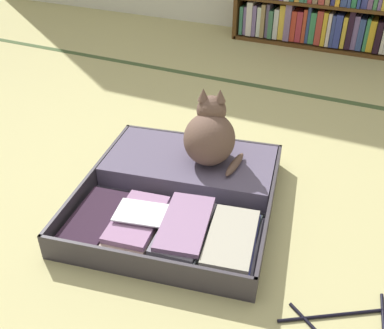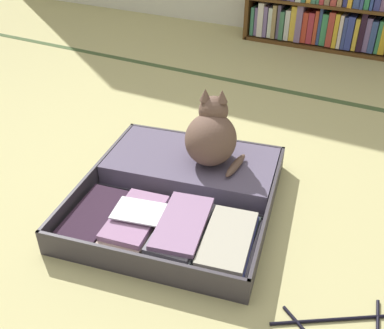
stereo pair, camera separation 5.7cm
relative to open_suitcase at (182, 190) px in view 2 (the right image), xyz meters
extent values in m
plane|color=tan|center=(-0.02, -0.14, -0.04)|extent=(10.00, 10.00, 0.00)
cube|color=#3F532E|center=(-0.02, 1.19, -0.04)|extent=(4.80, 0.05, 0.00)
cube|color=#543517|center=(0.20, 2.11, -0.03)|extent=(1.43, 0.27, 0.02)
cube|color=#543517|center=(0.20, 2.11, 0.26)|extent=(1.40, 0.27, 0.02)
cube|color=#3E7F5F|center=(-0.48, 2.11, 0.09)|extent=(0.03, 0.23, 0.21)
cube|color=slate|center=(-0.45, 2.11, 0.09)|extent=(0.03, 0.23, 0.21)
cube|color=silver|center=(-0.41, 2.10, 0.11)|extent=(0.04, 0.23, 0.25)
cube|color=slate|center=(-0.38, 2.11, 0.10)|extent=(0.03, 0.23, 0.22)
cube|color=silver|center=(-0.34, 2.11, 0.10)|extent=(0.03, 0.23, 0.22)
cube|color=#988252|center=(-0.31, 2.10, 0.11)|extent=(0.03, 0.23, 0.24)
cube|color=slate|center=(-0.28, 2.12, 0.11)|extent=(0.02, 0.23, 0.24)
cube|color=#3F7654|center=(-0.25, 2.10, 0.09)|extent=(0.03, 0.23, 0.20)
cube|color=silver|center=(-0.21, 2.11, 0.10)|extent=(0.04, 0.23, 0.22)
cube|color=yellow|center=(-0.17, 2.11, 0.11)|extent=(0.04, 0.23, 0.25)
cube|color=slate|center=(-0.12, 2.10, 0.12)|extent=(0.04, 0.23, 0.26)
cube|color=#C03C28|center=(-0.08, 2.11, 0.10)|extent=(0.04, 0.23, 0.22)
cube|color=#AE313E|center=(-0.04, 2.11, 0.10)|extent=(0.04, 0.23, 0.22)
cube|color=#B64227|center=(0.00, 2.11, 0.11)|extent=(0.03, 0.23, 0.24)
cube|color=#314782|center=(0.03, 2.12, 0.12)|extent=(0.02, 0.23, 0.26)
cube|color=#3B8B58|center=(0.06, 2.11, 0.10)|extent=(0.04, 0.23, 0.22)
cube|color=#AE3C32|center=(0.11, 2.10, 0.11)|extent=(0.04, 0.23, 0.24)
cube|color=gold|center=(0.15, 2.10, 0.11)|extent=(0.03, 0.23, 0.24)
cube|color=beige|center=(0.18, 2.10, 0.10)|extent=(0.02, 0.23, 0.23)
cube|color=#344184|center=(0.21, 2.10, 0.10)|extent=(0.02, 0.23, 0.22)
cube|color=#344091|center=(0.24, 2.10, 0.10)|extent=(0.04, 0.23, 0.23)
cube|color=gold|center=(0.28, 2.10, 0.10)|extent=(0.03, 0.23, 0.22)
cube|color=black|center=(0.32, 2.10, 0.12)|extent=(0.04, 0.23, 0.26)
cube|color=slate|center=(0.36, 2.11, 0.10)|extent=(0.04, 0.23, 0.23)
cube|color=#354B84|center=(0.40, 2.11, 0.10)|extent=(0.04, 0.23, 0.22)
cube|color=#388554|center=(0.43, 2.11, 0.10)|extent=(0.02, 0.23, 0.22)
cube|color=#39343B|center=(0.04, -0.23, -0.04)|extent=(0.77, 0.51, 0.01)
cube|color=#39343B|center=(0.07, -0.42, 0.01)|extent=(0.71, 0.14, 0.10)
cube|color=#39343B|center=(-0.31, -0.30, 0.01)|extent=(0.08, 0.39, 0.10)
cube|color=#39343B|center=(0.38, -0.17, 0.01)|extent=(0.08, 0.39, 0.10)
cube|color=#504B5E|center=(0.04, -0.23, -0.03)|extent=(0.75, 0.48, 0.01)
cube|color=#39343B|center=(-0.03, 0.15, -0.04)|extent=(0.77, 0.51, 0.01)
cube|color=#39343B|center=(-0.07, 0.33, 0.01)|extent=(0.71, 0.14, 0.10)
cube|color=#39343B|center=(-0.38, 0.09, 0.01)|extent=(0.08, 0.39, 0.10)
cube|color=#39343B|center=(0.31, 0.21, 0.01)|extent=(0.08, 0.39, 0.10)
cube|color=#504B5E|center=(-0.03, 0.15, -0.03)|extent=(0.75, 0.48, 0.01)
cylinder|color=black|center=(0.00, -0.04, -0.03)|extent=(0.69, 0.14, 0.02)
cube|color=gray|center=(-0.21, -0.27, -0.01)|extent=(0.20, 0.32, 0.02)
cube|color=#2D1C2C|center=(-0.21, -0.28, 0.01)|extent=(0.20, 0.32, 0.02)
cube|color=black|center=(-0.05, -0.25, -0.01)|extent=(0.20, 0.35, 0.02)
cube|color=tan|center=(-0.05, -0.26, 0.01)|extent=(0.20, 0.33, 0.02)
cube|color=#9D7199|center=(-0.05, -0.25, 0.03)|extent=(0.20, 0.30, 0.02)
cube|color=slate|center=(0.12, -0.23, -0.01)|extent=(0.21, 0.32, 0.02)
cube|color=silver|center=(0.11, -0.21, 0.01)|extent=(0.20, 0.33, 0.01)
cube|color=slate|center=(0.11, -0.22, 0.02)|extent=(0.19, 0.32, 0.02)
cube|color=gray|center=(0.12, -0.21, 0.04)|extent=(0.21, 0.32, 0.02)
cube|color=silver|center=(0.29, -0.18, -0.02)|extent=(0.21, 0.33, 0.01)
cube|color=#252C2B|center=(0.28, -0.19, 0.00)|extent=(0.20, 0.34, 0.02)
cube|color=#3B407C|center=(0.28, -0.19, 0.01)|extent=(0.21, 0.32, 0.01)
cube|color=#ACA794|center=(0.28, -0.20, 0.03)|extent=(0.21, 0.32, 0.02)
cube|color=white|center=(-0.04, -0.23, 0.05)|extent=(0.21, 0.16, 0.01)
cube|color=#5B516A|center=(-0.03, 0.15, 0.01)|extent=(0.74, 0.47, 0.09)
cylinder|color=black|center=(-0.26, 0.29, 0.01)|extent=(0.02, 0.02, 0.09)
cylinder|color=black|center=(0.13, 0.36, 0.01)|extent=(0.02, 0.02, 0.09)
cube|color=white|center=(-0.06, -0.44, 0.03)|extent=(0.04, 0.01, 0.02)
cube|color=white|center=(-0.04, -0.43, -0.02)|extent=(0.03, 0.01, 0.02)
ellipsoid|color=brown|center=(0.05, 0.16, 0.16)|extent=(0.26, 0.29, 0.20)
ellipsoid|color=brown|center=(0.03, 0.22, 0.11)|extent=(0.16, 0.12, 0.11)
sphere|color=brown|center=(0.03, 0.21, 0.26)|extent=(0.12, 0.12, 0.12)
cone|color=brown|center=(0.06, 0.21, 0.33)|extent=(0.04, 0.04, 0.05)
cone|color=brown|center=(0.00, 0.20, 0.33)|extent=(0.04, 0.04, 0.05)
sphere|color=gold|center=(0.04, 0.26, 0.27)|extent=(0.02, 0.02, 0.02)
sphere|color=gold|center=(0.00, 0.25, 0.27)|extent=(0.02, 0.02, 0.02)
ellipsoid|color=brown|center=(0.16, 0.15, 0.08)|extent=(0.03, 0.18, 0.03)
cylinder|color=black|center=(0.67, -0.29, -0.04)|extent=(0.34, 0.22, 0.01)
camera|label=1|loc=(0.62, -1.23, 1.04)|focal=41.16mm
camera|label=2|loc=(0.67, -1.21, 1.04)|focal=41.16mm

